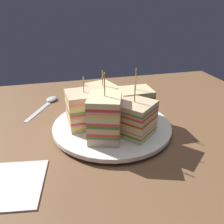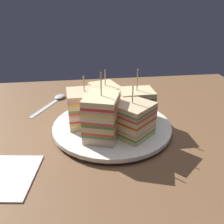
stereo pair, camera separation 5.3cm
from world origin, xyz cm
name	(u,v)px [view 1 (the left image)]	position (x,y,z in cm)	size (l,w,h in cm)	color
ground_plane	(112,133)	(0.00, 0.00, -0.90)	(97.98, 77.72, 1.80)	brown
plate	(112,126)	(0.00, 0.00, 0.99)	(27.09, 27.09, 1.63)	white
sandwich_wedge_0	(134,104)	(5.80, 1.45, 5.31)	(7.74, 6.15, 12.28)	beige
sandwich_wedge_1	(103,100)	(-0.79, 5.93, 5.30)	(7.99, 9.14, 11.09)	beige
sandwich_wedge_2	(85,109)	(-5.88, 1.13, 5.56)	(8.13, 7.54, 11.32)	beige
sandwich_wedge_3	(105,117)	(-2.80, -5.29, 6.24)	(8.43, 9.31, 13.87)	beige
sandwich_wedge_4	(134,118)	(3.39, -4.93, 5.20)	(10.42, 10.48, 10.92)	beige
chip_pile	(121,121)	(1.92, -0.95, 2.66)	(6.89, 6.70, 2.47)	#E1CE68
salad_garnish	(130,105)	(6.94, 7.60, 2.23)	(7.86, 7.44, 1.64)	#467A38
spoon	(49,102)	(-14.15, 19.69, 0.40)	(9.46, 15.43, 1.00)	silver
napkin	(4,184)	(-21.71, -13.24, 0.25)	(12.71, 11.64, 0.50)	silver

